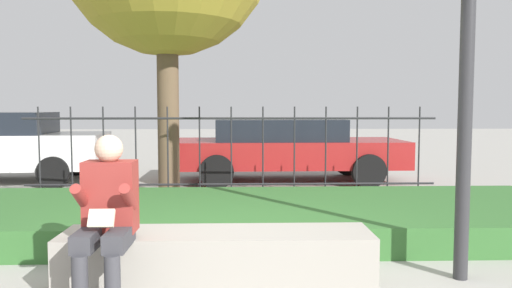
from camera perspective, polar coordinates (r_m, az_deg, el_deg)
stone_bench at (r=4.18m, az=-4.43°, el=-13.50°), size 2.50×0.57×0.48m
person_seated_reader at (r=3.86m, az=-16.68°, el=-7.61°), size 0.42×0.73×1.28m
grass_berm at (r=6.10m, az=-3.10°, el=-8.33°), size 8.32×2.56×0.32m
iron_fence at (r=7.67m, az=-2.83°, el=-1.05°), size 6.32×0.03×1.50m
car_parked_center at (r=9.99m, az=3.43°, el=-0.38°), size 4.54×1.98×1.25m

